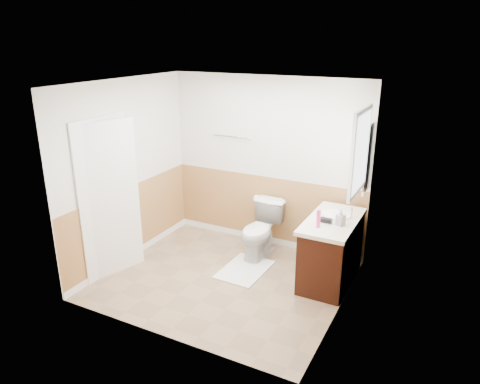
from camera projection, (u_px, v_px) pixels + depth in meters
The scene contains 32 objects.
floor at pixel (224, 280), 5.81m from camera, with size 3.00×3.00×0.00m, color #8C7051.
ceiling at pixel (222, 83), 4.98m from camera, with size 3.00×3.00×0.00m, color white.
wall_back at pixel (267, 163), 6.49m from camera, with size 3.00×3.00×0.00m, color silver.
wall_front at pixel (158, 228), 4.31m from camera, with size 3.00×3.00×0.00m, color silver.
wall_left at pixel (127, 173), 6.04m from camera, with size 3.00×3.00×0.00m, color silver.
wall_right at pixel (346, 210), 4.75m from camera, with size 3.00×3.00×0.00m, color silver.
wainscot_back at pixel (266, 211), 6.73m from camera, with size 3.00×3.00×0.00m, color #BA844A.
wainscot_front at pixel (163, 295), 4.56m from camera, with size 3.00×3.00×0.00m, color #BA844A.
wainscot_left at pixel (132, 224), 6.29m from camera, with size 2.60×2.60×0.00m, color #BA844A.
wainscot_right at pixel (340, 272), 5.00m from camera, with size 2.60×2.60×0.00m, color #BA844A.
toilet at pixel (260, 230), 6.33m from camera, with size 0.44×0.77×0.78m, color white.
bath_mat at pixel (245, 270), 6.04m from camera, with size 0.55×0.80×0.02m, color white.
vanity_cabinet at pixel (331, 252), 5.68m from camera, with size 0.55×1.10×0.80m, color black.
vanity_knob_left at pixel (307, 240), 5.67m from camera, with size 0.03×0.03×0.03m, color #BAB9C0.
vanity_knob_right at pixel (312, 234), 5.84m from camera, with size 0.03×0.03×0.03m, color #B5B6BC.
countertop at pixel (333, 221), 5.54m from camera, with size 0.60×1.15×0.05m, color white.
sink_basin at pixel (337, 215), 5.65m from camera, with size 0.36×0.36×0.02m, color white.
faucet at pixel (351, 213), 5.55m from camera, with size 0.02×0.02×0.14m, color #B8B7BD.
lotion_bottle at pixel (318, 219), 5.27m from camera, with size 0.05×0.05×0.22m, color #DF398B.
soap_dispenser at pixel (341, 217), 5.33m from camera, with size 0.09×0.09×0.20m, color #8C939E.
hair_dryer_body at pixel (326, 220), 5.42m from camera, with size 0.07×0.07×0.14m, color black.
hair_dryer_handle at pixel (325, 221), 5.49m from camera, with size 0.03×0.03×0.07m, color black.
mirror_panel at pixel (369, 159), 5.58m from camera, with size 0.02×0.35×0.90m, color silver.
window_frame at pixel (360, 152), 5.09m from camera, with size 0.04×0.80×1.00m, color white.
window_glass at pixel (362, 152), 5.08m from camera, with size 0.01×0.70×0.90m, color white.
door at pixel (111, 200), 5.70m from camera, with size 0.05×0.80×2.04m, color white.
door_frame at pixel (106, 198), 5.73m from camera, with size 0.02×0.92×2.10m, color white.
door_knob at pixel (132, 198), 5.97m from camera, with size 0.06×0.06×0.06m, color silver.
towel_bar at pixel (232, 137), 6.56m from camera, with size 0.02×0.02×0.62m, color silver.
tp_holder_bar at pixel (258, 199), 6.65m from camera, with size 0.02×0.02×0.14m, color silver.
tp_roll at pixel (258, 199), 6.65m from camera, with size 0.11×0.11×0.10m, color white.
tp_sheet at pixel (258, 206), 6.69m from camera, with size 0.10×0.01×0.16m, color white.
Camera 1 is at (2.51, -4.45, 3.01)m, focal length 33.40 mm.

